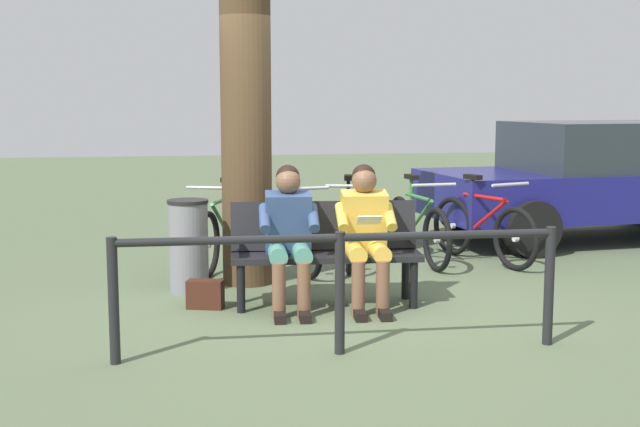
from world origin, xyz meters
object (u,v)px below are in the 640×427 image
Objects in this scene: handbag at (205,294)px; bicycle_purple at (223,233)px; bench at (325,245)px; person_reading at (365,229)px; litter_bin at (189,246)px; bicycle_green at (292,235)px; parked_car at (599,178)px; person_companion at (289,230)px; bicycle_orange at (483,229)px; tree_trunk at (245,70)px; bicycle_red at (417,229)px; bicycle_blue at (348,231)px.

handbag is 0.19× the size of bicycle_purple.
bench is at bearing -179.65° from handbag.
litter_bin is at bearing -25.76° from person_reading.
bicycle_purple is (0.69, -0.20, 0.00)m from bicycle_green.
parked_car is at bearing 122.16° from bicycle_purple.
bicycle_green is (0.08, -1.50, -0.15)m from bench.
person_companion is at bearing -0.05° from person_reading.
bicycle_orange is (-3.01, -1.51, 0.24)m from handbag.
person_reading is (-0.31, 0.19, 0.16)m from bench.
bench is 1.32m from litter_bin.
bicycle_green is at bearing -131.56° from tree_trunk.
bicycle_red is 0.39× the size of parked_car.
bicycle_green is at bearing -82.78° from bench.
bicycle_red and bicycle_green have the same top height.
bicycle_purple is at bearing -72.23° from person_companion.
bicycle_blue is at bearing -149.22° from litter_bin.
bicycle_blue is (0.75, -0.04, 0.00)m from bicycle_red.
person_companion reaches higher than bicycle_green.
person_companion is 0.28× the size of parked_car.
bench is 0.98× the size of bicycle_green.
bench is 1.86m from tree_trunk.
litter_bin is at bearing 0.56° from bicycle_purple.
bicycle_green is 4.26m from parked_car.
bicycle_red is (-0.99, -1.81, -0.31)m from person_reading.
person_reading is 1.42× the size of litter_bin.
bicycle_green is at bearing -91.22° from bicycle_red.
bicycle_purple is at bearing -61.31° from bench.
person_reading is 0.64m from person_companion.
litter_bin is at bearing -39.93° from person_companion.
bicycle_green is 0.72m from bicycle_purple.
person_companion reaches higher than bicycle_orange.
tree_trunk is at bearing -53.04° from bicycle_green.
tree_trunk is 0.92× the size of parked_car.
person_companion is 0.30× the size of tree_trunk.
parked_car reaches higher than bicycle_green.
bicycle_green is (-1.06, -0.85, -0.06)m from litter_bin.
person_reading reaches higher than bicycle_purple.
bench is 0.97× the size of bicycle_red.
handbag is 2.15m from tree_trunk.
bicycle_blue is 1.32m from bicycle_purple.
bicycle_green is at bearing -141.52° from litter_bin.
parked_car is at bearing 118.17° from bicycle_blue.
bicycle_purple is at bearing -109.42° from litter_bin.
bicycle_orange and bicycle_purple have the same top height.
litter_bin is 0.19× the size of parked_car.
handbag is 0.07× the size of tree_trunk.
bicycle_purple is 4.88m from parked_car.
person_reading is at bearing -64.58° from bicycle_orange.
person_companion is at bearing 27.23° from bench.
bicycle_green is at bearing -109.46° from bicycle_orange.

